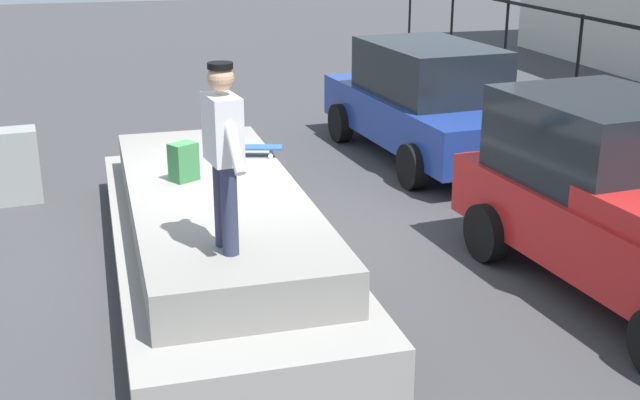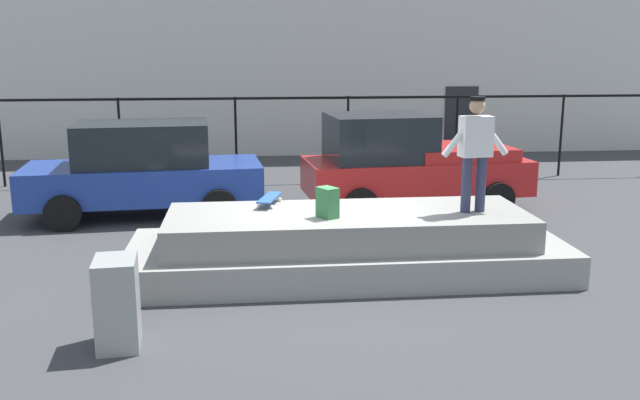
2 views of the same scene
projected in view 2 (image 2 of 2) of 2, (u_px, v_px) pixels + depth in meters
ground_plane at (322, 264)px, 10.39m from camera, size 60.00×60.00×0.00m
concrete_ledge at (348, 246)px, 9.91m from camera, size 6.18×2.15×0.89m
skateboarder at (475, 146)px, 9.63m from camera, size 0.99×0.29×1.61m
skateboard at (270, 198)px, 10.25m from camera, size 0.41×0.80×0.12m
backpack at (327, 203)px, 9.46m from camera, size 0.32×0.34×0.42m
car_blue_sedan_near at (144, 169)px, 13.17m from camera, size 4.51×2.30×1.78m
car_red_pickup_mid at (408, 163)px, 13.75m from camera, size 4.49×2.31×1.89m
utility_box at (117, 303)px, 7.45m from camera, size 0.49×0.64×0.98m
fence_row at (292, 121)px, 16.48m from camera, size 24.06×0.06×2.02m
warehouse_building at (277, 36)px, 23.05m from camera, size 27.18×6.90×6.96m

